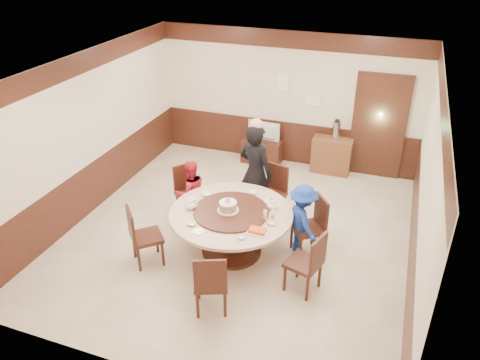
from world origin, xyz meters
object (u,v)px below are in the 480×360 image
(banquet_table, at_px, (231,224))
(tv_stand, at_px, (262,151))
(thermos, at_px, (336,130))
(person_red, at_px, (191,192))
(television, at_px, (263,132))
(person_blue, at_px, (302,221))
(shrimp_platter, at_px, (258,231))
(person_standing, at_px, (255,173))
(side_cabinet, at_px, (332,155))
(birthday_cake, at_px, (228,206))

(banquet_table, distance_m, tv_stand, 3.33)
(tv_stand, distance_m, thermos, 1.69)
(person_red, height_order, thermos, person_red)
(person_red, xyz_separation_m, television, (0.45, 2.67, 0.13))
(person_blue, relative_size, tv_stand, 1.41)
(shrimp_platter, relative_size, television, 0.42)
(person_standing, xyz_separation_m, shrimp_platter, (0.52, -1.49, -0.11))
(television, height_order, side_cabinet, television)
(person_standing, distance_m, person_red, 1.15)
(birthday_cake, relative_size, television, 0.47)
(shrimp_platter, relative_size, side_cabinet, 0.38)
(person_blue, relative_size, television, 1.68)
(banquet_table, relative_size, person_standing, 1.07)
(person_blue, bearing_deg, shrimp_platter, 106.64)
(person_blue, distance_m, thermos, 2.96)
(person_blue, relative_size, birthday_cake, 3.62)
(person_blue, distance_m, birthday_cake, 1.17)
(person_blue, height_order, birthday_cake, person_blue)
(person_blue, height_order, side_cabinet, person_blue)
(person_red, relative_size, shrimp_platter, 3.86)
(banquet_table, relative_size, birthday_cake, 5.70)
(person_blue, bearing_deg, thermos, -40.40)
(television, xyz_separation_m, side_cabinet, (1.50, 0.03, -0.33))
(banquet_table, xyz_separation_m, shrimp_platter, (0.55, -0.39, 0.24))
(person_standing, xyz_separation_m, television, (-0.55, 2.17, -0.18))
(person_standing, xyz_separation_m, thermos, (1.00, 2.20, 0.06))
(birthday_cake, distance_m, shrimp_platter, 0.70)
(television, bearing_deg, banquet_table, 103.35)
(person_standing, height_order, person_blue, person_standing)
(person_standing, xyz_separation_m, side_cabinet, (0.96, 2.20, -0.51))
(person_blue, bearing_deg, side_cabinet, -39.55)
(banquet_table, height_order, person_blue, person_blue)
(person_standing, distance_m, side_cabinet, 2.45)
(birthday_cake, bearing_deg, television, 98.25)
(person_standing, height_order, side_cabinet, person_standing)
(person_red, bearing_deg, side_cabinet, -170.35)
(person_red, bearing_deg, thermos, -170.96)
(tv_stand, height_order, thermos, thermos)
(tv_stand, relative_size, television, 1.20)
(television, relative_size, side_cabinet, 0.89)
(person_red, height_order, television, person_red)
(thermos, bearing_deg, banquet_table, -107.23)
(birthday_cake, bearing_deg, person_blue, 19.62)
(banquet_table, distance_m, side_cabinet, 3.45)
(person_standing, height_order, tv_stand, person_standing)
(birthday_cake, height_order, thermos, thermos)
(person_red, bearing_deg, tv_stand, -144.05)
(birthday_cake, relative_size, thermos, 0.87)
(person_red, distance_m, birthday_cake, 1.14)
(banquet_table, height_order, person_red, person_red)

